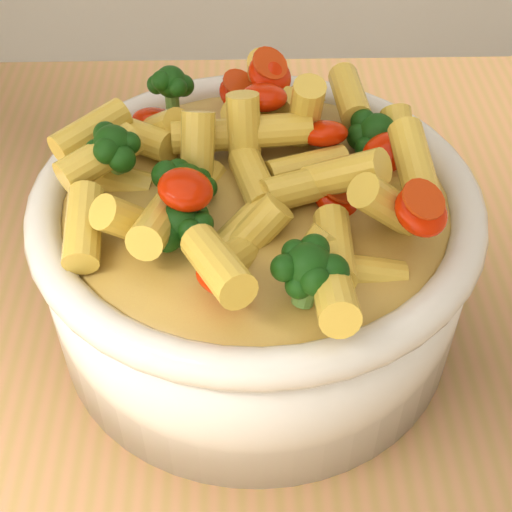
{
  "coord_description": "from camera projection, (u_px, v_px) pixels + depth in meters",
  "views": [
    {
      "loc": [
        0.08,
        -0.27,
        1.27
      ],
      "look_at": [
        0.09,
        0.05,
        0.96
      ],
      "focal_mm": 50.0,
      "sensor_mm": 36.0,
      "label": 1
    }
  ],
  "objects": [
    {
      "name": "table",
      "position": [
        136.0,
        459.0,
        0.52
      ],
      "size": [
        1.2,
        0.8,
        0.9
      ],
      "color": "#A16B45",
      "rests_on": "ground"
    },
    {
      "name": "serving_bowl",
      "position": [
        256.0,
        254.0,
        0.45
      ],
      "size": [
        0.27,
        0.27,
        0.12
      ],
      "color": "white",
      "rests_on": "table"
    },
    {
      "name": "pasta_salad",
      "position": [
        256.0,
        164.0,
        0.4
      ],
      "size": [
        0.21,
        0.21,
        0.05
      ],
      "color": "#F4D04D",
      "rests_on": "serving_bowl"
    }
  ]
}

